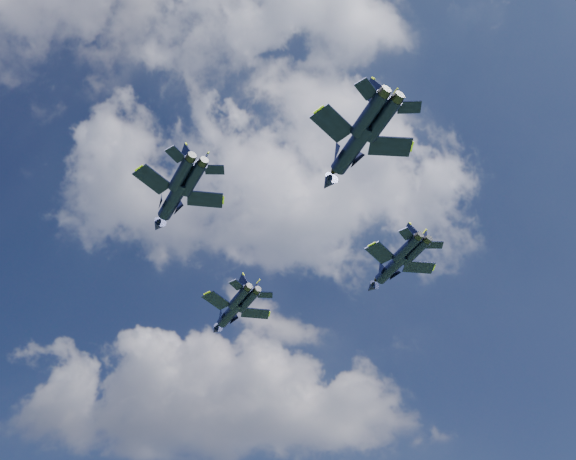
# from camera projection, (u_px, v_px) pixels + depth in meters

# --- Properties ---
(jet_lead) EXTENTS (11.35, 14.75, 3.64)m
(jet_lead) POSITION_uv_depth(u_px,v_px,m) (229.00, 314.00, 103.13)
(jet_lead) COLOR black
(jet_left) EXTENTS (12.27, 16.29, 3.99)m
(jet_left) POSITION_uv_depth(u_px,v_px,m) (172.00, 201.00, 88.07)
(jet_left) COLOR black
(jet_right) EXTENTS (11.42, 15.21, 3.72)m
(jet_right) POSITION_uv_depth(u_px,v_px,m) (390.00, 269.00, 97.24)
(jet_right) COLOR black
(jet_slot) EXTENTS (12.88, 17.45, 4.21)m
(jet_slot) POSITION_uv_depth(u_px,v_px,m) (350.00, 151.00, 78.42)
(jet_slot) COLOR black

